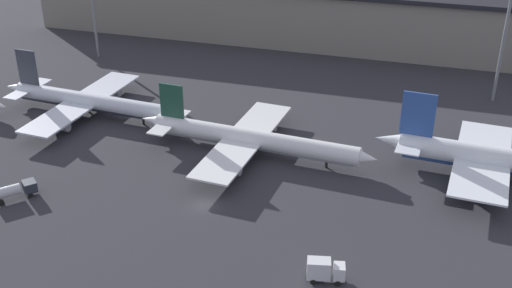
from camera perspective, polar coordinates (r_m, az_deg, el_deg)
ground at (r=108.60m, az=-4.67°, el=-5.44°), size 600.00×600.00×0.00m
terminal_building at (r=184.60m, az=5.53°, el=11.42°), size 167.17×20.92×16.83m
airplane_1 at (r=143.76m, az=-14.72°, el=3.68°), size 43.90×35.59×12.99m
airplane_2 at (r=122.57m, az=-0.43°, el=0.42°), size 48.32×34.99×12.05m
airplane_3 at (r=121.62m, az=20.05°, el=-1.23°), size 41.56×30.81×14.54m
service_vehicle_1 at (r=116.77m, az=-20.66°, el=-3.87°), size 6.47×6.92×2.62m
service_vehicle_2 at (r=91.63m, az=6.09°, el=-11.06°), size 5.62×3.17×3.53m
lamp_post_1 at (r=151.64m, az=21.36°, el=9.78°), size 1.80×1.80×28.16m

